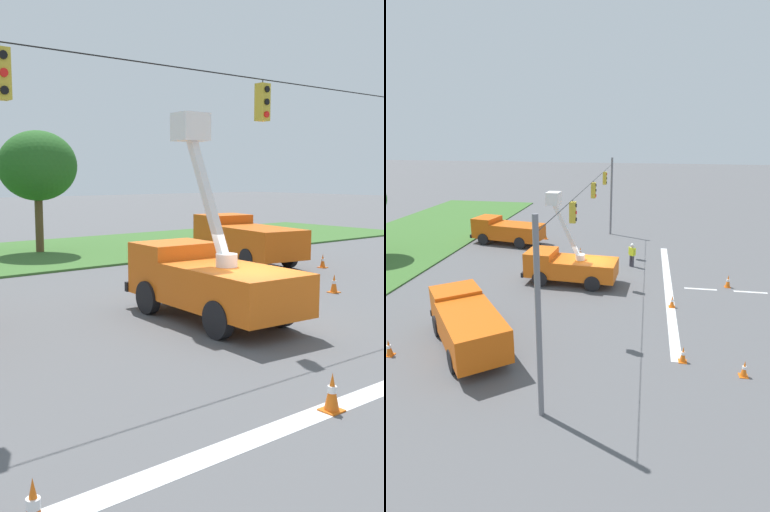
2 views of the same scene
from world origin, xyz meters
The scene contains 15 objects.
ground_plane centered at (0.00, 0.00, 0.00)m, with size 200.00×200.00×0.00m, color #565659.
lane_markings centered at (0.00, -6.41, 0.00)m, with size 17.60×15.25×0.01m.
signal_gantry centered at (0.02, 0.00, 4.43)m, with size 26.20×0.33×7.20m.
utility_truck_bucket_lift centered at (-0.28, 1.55, 1.27)m, with size 2.77×6.16×5.92m.
utility_truck_support_near centered at (8.16, 8.71, 1.19)m, with size 3.49×6.59×2.22m.
utility_truck_support_far centered at (-9.05, 4.53, 1.23)m, with size 6.33×5.68×2.15m.
road_worker centered at (3.65, -2.44, 1.00)m, with size 0.44×0.54×1.77m.
traffic_cone_foreground_left centered at (-9.39, -7.54, 0.35)m, with size 0.36×0.36×0.71m.
traffic_cone_foreground_right centered at (5.76, 1.73, 0.32)m, with size 0.36×0.36×0.67m.
traffic_cone_mid_left centered at (0.62, -8.66, 0.41)m, with size 0.36×0.36×0.82m.
traffic_cone_mid_right centered at (-3.05, -5.00, 0.34)m, with size 0.36×0.36×0.70m.
traffic_cone_near_bucket centered at (2.25, 4.53, 0.34)m, with size 0.36×0.36×0.69m.
traffic_cone_lane_edge_a centered at (-10.40, 7.65, 0.39)m, with size 0.36×0.36×0.78m.
traffic_cone_lane_edge_b centered at (-8.71, -5.17, 0.36)m, with size 0.36×0.36×0.72m.
traffic_cone_far_left centered at (10.09, 5.68, 0.30)m, with size 0.36×0.36×0.63m.
Camera 2 is at (-24.37, -3.27, 9.60)m, focal length 28.00 mm.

